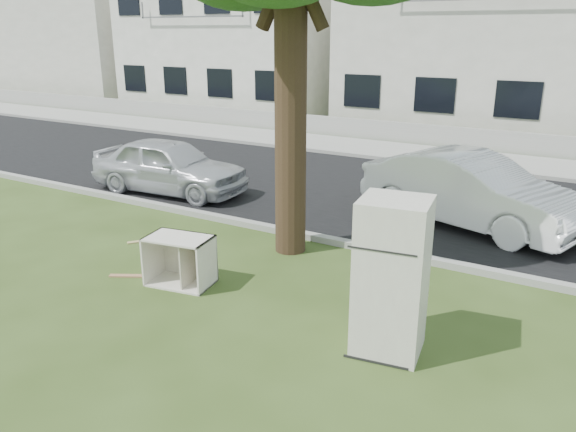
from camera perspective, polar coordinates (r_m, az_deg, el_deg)
The scene contains 16 objects.
ground at distance 8.51m, azimuth -3.59°, elevation -7.82°, with size 120.00×120.00×0.00m, color #304217.
road at distance 13.56m, azimuth 10.71°, elevation 1.99°, with size 120.00×7.00×0.01m, color black.
kerb_near at distance 10.45m, azimuth 3.93°, elevation -2.71°, with size 120.00×0.18×0.12m, color gray.
kerb_far at distance 16.85m, azimuth 14.91°, elevation 4.86°, with size 120.00×0.18×0.12m, color gray.
sidewalk at distance 18.22m, azimuth 16.20°, elevation 5.75°, with size 120.00×2.80×0.01m, color gray.
low_wall at distance 19.68m, azimuth 17.50°, elevation 7.55°, with size 120.00×0.15×0.70m, color gray.
townhouse_left at distance 28.86m, azimuth -4.14°, elevation 17.84°, with size 10.20×8.16×7.04m.
townhouse_center at distance 24.19m, azimuth 21.19°, elevation 17.11°, with size 11.22×8.16×7.44m.
filler_left at distance 38.86m, azimuth -21.70°, elevation 16.29°, with size 16.00×9.00×6.40m, color silver.
fridge at distance 6.78m, azimuth 10.45°, elevation -6.16°, with size 0.80×0.74×1.94m, color silver.
cabinet at distance 8.80m, azimuth -10.94°, elevation -4.46°, with size 0.99×0.61×0.77m, color white.
plank_a at distance 9.31m, azimuth -14.30°, elevation -5.93°, with size 1.15×0.09×0.02m, color #9B6E4B.
plank_b at distance 9.44m, azimuth -11.62°, elevation -5.39°, with size 0.86×0.09×0.02m, color tan.
plank_c at distance 10.84m, azimuth -13.78°, elevation -2.38°, with size 0.85×0.10×0.02m, color tan.
car_center at distance 11.73m, azimuth 17.99°, elevation 2.50°, with size 1.54×4.41×1.45m, color white.
car_left at distance 13.81m, azimuth -11.97°, elevation 5.02°, with size 1.56×3.88×1.32m, color #B6B9BE.
Camera 1 is at (4.32, -6.30, 3.74)m, focal length 35.00 mm.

